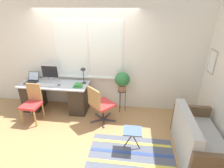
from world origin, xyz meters
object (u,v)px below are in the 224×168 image
at_px(plant_stand, 122,94).
at_px(folding_stool, 133,132).
at_px(couch_loveseat, 197,142).
at_px(keyboard, 47,85).
at_px(desk_chair_wooden, 32,102).
at_px(laptop, 32,80).
at_px(monitor, 50,73).
at_px(book_stack, 78,85).
at_px(office_chair_swivel, 100,104).
at_px(mouse, 59,85).
at_px(desk_lamp, 83,71).
at_px(potted_plant, 122,80).

distance_m(plant_stand, folding_stool, 1.35).
bearing_deg(plant_stand, couch_loveseat, -41.71).
relative_size(keyboard, desk_chair_wooden, 0.49).
height_order(laptop, monitor, monitor).
height_order(couch_loveseat, plant_stand, couch_loveseat).
relative_size(book_stack, office_chair_swivel, 0.25).
distance_m(laptop, keyboard, 0.49).
bearing_deg(desk_chair_wooden, monitor, 76.00).
xyz_separation_m(mouse, desk_lamp, (0.57, 0.22, 0.31)).
bearing_deg(laptop, plant_stand, 2.66).
bearing_deg(potted_plant, laptop, -177.34).
bearing_deg(mouse, desk_lamp, 20.71).
xyz_separation_m(laptop, mouse, (0.78, -0.13, -0.03)).
xyz_separation_m(desk_chair_wooden, office_chair_swivel, (1.59, 0.13, -0.01)).
distance_m(desk_chair_wooden, plant_stand, 2.15).
bearing_deg(plant_stand, office_chair_swivel, -130.91).
distance_m(couch_loveseat, potted_plant, 2.06).
xyz_separation_m(desk_lamp, folding_stool, (1.27, -1.29, -0.69)).
distance_m(office_chair_swivel, plant_stand, 0.71).
bearing_deg(desk_lamp, keyboard, -165.21).
bearing_deg(desk_lamp, laptop, -176.31).
relative_size(monitor, keyboard, 1.00).
bearing_deg(office_chair_swivel, laptop, 29.05).
distance_m(monitor, mouse, 0.44).
bearing_deg(couch_loveseat, monitor, 68.51).
bearing_deg(mouse, couch_loveseat, -19.67).
relative_size(office_chair_swivel, folding_stool, 2.10).
relative_size(desk_lamp, desk_chair_wooden, 0.46).
bearing_deg(keyboard, monitor, 89.67).
relative_size(book_stack, couch_loveseat, 0.16).
distance_m(desk_lamp, folding_stool, 1.93).
height_order(laptop, folding_stool, laptop).
height_order(desk_lamp, folding_stool, desk_lamp).
bearing_deg(desk_lamp, monitor, 179.09).
xyz_separation_m(desk_lamp, desk_chair_wooden, (-1.08, -0.64, -0.59)).
distance_m(keyboard, mouse, 0.31).
distance_m(laptop, folding_stool, 2.91).
distance_m(plant_stand, potted_plant, 0.38).
distance_m(monitor, desk_lamp, 0.88).
bearing_deg(monitor, mouse, -36.95).
bearing_deg(office_chair_swivel, desk_chair_wooden, 46.74).
distance_m(monitor, office_chair_swivel, 1.56).
height_order(laptop, keyboard, laptop).
height_order(desk_chair_wooden, plant_stand, desk_chair_wooden).
xyz_separation_m(mouse, desk_chair_wooden, (-0.51, -0.43, -0.28)).
height_order(desk_lamp, plant_stand, desk_lamp).
relative_size(couch_loveseat, folding_stool, 3.22).
height_order(laptop, desk_lamp, desk_lamp).
bearing_deg(plant_stand, laptop, -177.34).
bearing_deg(book_stack, keyboard, -179.85).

